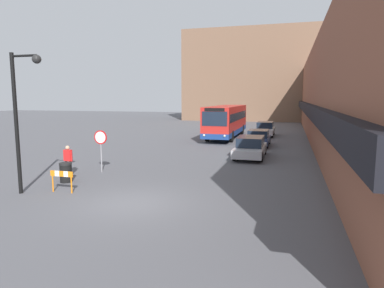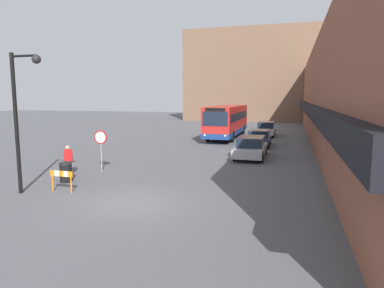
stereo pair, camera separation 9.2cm
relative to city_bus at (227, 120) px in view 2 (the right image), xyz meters
name	(u,v)px [view 2 (the right image)]	position (x,y,z in m)	size (l,w,h in m)	color
ground_plane	(132,203)	(0.49, -22.72, -1.76)	(160.00, 160.00, 0.00)	#515156
building_row_right	(338,94)	(10.47, 1.28, 2.63)	(5.50, 60.00, 8.80)	brown
building_backdrop_far	(259,76)	(0.49, 28.05, 6.15)	(26.00, 8.00, 15.82)	brown
city_bus	(227,120)	(0.00, 0.00, 0.00)	(2.54, 11.68, 3.22)	red
parked_car_front	(251,147)	(3.69, -11.12, -1.04)	(1.92, 4.84, 1.42)	#B7B7BC
parked_car_middle	(259,138)	(3.69, -5.24, -1.07)	(1.86, 4.33, 1.35)	navy
parked_car_back	(266,129)	(3.69, 2.65, -1.00)	(1.86, 4.62, 1.51)	silver
stop_sign	(101,142)	(-3.62, -18.08, -0.09)	(0.76, 0.08, 2.30)	gray
street_lamp	(21,107)	(-4.43, -22.74, 1.92)	(1.46, 0.36, 5.87)	black
pedestrian	(68,158)	(-4.84, -19.29, -0.80)	(0.51, 0.23, 1.58)	#232328
trash_bin	(66,172)	(-4.08, -20.55, -1.28)	(0.59, 0.59, 0.95)	black
construction_barricade	(61,177)	(-3.10, -22.16, -1.09)	(1.10, 0.06, 0.94)	orange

